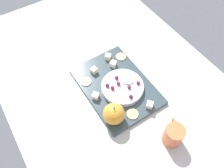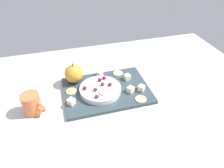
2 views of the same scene
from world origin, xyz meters
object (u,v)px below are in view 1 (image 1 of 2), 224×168
at_px(platter, 115,86).
at_px(serving_dish, 123,88).
at_px(cheese_cube_1, 96,96).
at_px(cracker_2, 121,57).
at_px(cheese_cube_3, 150,105).
at_px(apple_slice_0, 127,79).
at_px(apple_whole, 114,114).
at_px(cracker_1, 86,82).
at_px(cup, 173,135).
at_px(grape_3, 129,87).
at_px(cheese_cube_4, 108,57).
at_px(grape_2, 138,83).
at_px(cheese_cube_0, 113,64).
at_px(grape_6, 107,85).
at_px(grape_5, 117,77).
at_px(cracker_0, 132,114).
at_px(cheese_cube_2, 94,70).
at_px(grape_0, 113,88).
at_px(grape_4, 118,84).
at_px(grape_1, 131,97).

bearing_deg(platter, serving_dish, -154.71).
bearing_deg(cheese_cube_1, cracker_2, -58.89).
distance_m(cheese_cube_3, apple_slice_0, 0.14).
distance_m(apple_whole, cracker_2, 0.31).
bearing_deg(cracker_1, cup, -159.64).
bearing_deg(grape_3, cheese_cube_4, -6.41).
bearing_deg(grape_2, cheese_cube_0, 9.29).
relative_size(serving_dish, grape_6, 10.03).
bearing_deg(grape_5, grape_6, 103.11).
bearing_deg(cracker_2, platter, 137.66).
relative_size(cracker_0, grape_3, 2.65).
xyz_separation_m(cheese_cube_2, cracker_0, (-0.25, -0.02, -0.01)).
xyz_separation_m(cheese_cube_3, cracker_0, (0.01, 0.07, -0.01)).
distance_m(cheese_cube_1, grape_5, 0.11).
height_order(grape_5, apple_slice_0, grape_5).
height_order(cheese_cube_3, grape_0, grape_0).
distance_m(apple_whole, grape_5, 0.17).
distance_m(platter, cracker_2, 0.16).
xyz_separation_m(cracker_0, grape_4, (0.13, -0.02, 0.03)).
height_order(serving_dish, cheese_cube_0, cheese_cube_0).
xyz_separation_m(apple_whole, grape_0, (0.10, -0.06, -0.01)).
relative_size(cheese_cube_2, cup, 0.29).
xyz_separation_m(cheese_cube_4, cup, (-0.43, 0.01, 0.01)).
xyz_separation_m(serving_dish, cheese_cube_4, (0.17, -0.04, 0.00)).
xyz_separation_m(grape_6, cup, (-0.29, -0.08, -0.00)).
height_order(serving_dish, grape_0, grape_0).
xyz_separation_m(apple_whole, grape_2, (0.07, -0.16, -0.01)).
bearing_deg(grape_0, cup, -164.95).
bearing_deg(cheese_cube_1, serving_dish, -102.78).
xyz_separation_m(grape_2, cup, (-0.24, 0.03, -0.00)).
bearing_deg(grape_4, cracker_0, 171.33).
relative_size(grape_2, grape_5, 1.00).
relative_size(serving_dish, grape_1, 10.03).
distance_m(grape_3, cup, 0.24).
relative_size(cheese_cube_3, grape_1, 1.43).
bearing_deg(grape_2, platter, 52.85).
bearing_deg(cheese_cube_2, cup, -168.09).
xyz_separation_m(grape_1, grape_4, (0.08, 0.01, -0.00)).
distance_m(cracker_1, grape_1, 0.20).
distance_m(cheese_cube_0, cheese_cube_2, 0.09).
bearing_deg(grape_0, apple_whole, 149.58).
distance_m(cheese_cube_2, cracker_1, 0.06).
height_order(cracker_2, grape_5, grape_5).
distance_m(cracker_1, grape_5, 0.13).
relative_size(cracker_1, cracker_2, 1.00).
xyz_separation_m(grape_0, grape_4, (0.01, -0.03, -0.00)).
bearing_deg(cracker_0, grape_3, -27.23).
relative_size(cheese_cube_4, grape_5, 1.43).
xyz_separation_m(cheese_cube_3, cheese_cube_4, (0.29, 0.00, 0.00)).
xyz_separation_m(grape_1, grape_5, (0.10, -0.00, -0.00)).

